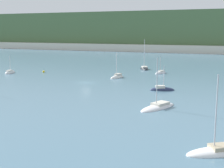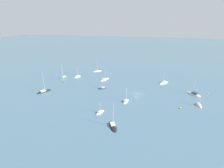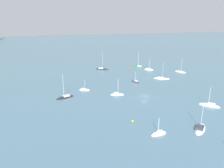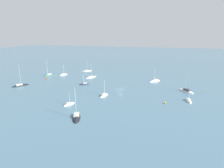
{
  "view_description": "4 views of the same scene",
  "coord_description": "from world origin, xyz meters",
  "px_view_note": "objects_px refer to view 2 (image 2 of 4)",
  "views": [
    {
      "loc": [
        34.69,
        -68.79,
        12.9
      ],
      "look_at": [
        10.74,
        -8.95,
        1.81
      ],
      "focal_mm": 50.0,
      "sensor_mm": 36.0,
      "label": 1
    },
    {
      "loc": [
        -6.07,
        86.7,
        38.26
      ],
      "look_at": [
        14.19,
        -2.02,
        3.66
      ],
      "focal_mm": 28.0,
      "sensor_mm": 36.0,
      "label": 2
    },
    {
      "loc": [
        -79.79,
        32.74,
        32.6
      ],
      "look_at": [
        10.45,
        11.67,
        3.04
      ],
      "focal_mm": 35.0,
      "sensor_mm": 36.0,
      "label": 3
    },
    {
      "loc": [
        -19.08,
        76.91,
        25.1
      ],
      "look_at": [
        3.21,
        2.9,
        3.23
      ],
      "focal_mm": 28.0,
      "sensor_mm": 36.0,
      "label": 4
    }
  ],
  "objects_px": {
    "sailboat_6": "(105,79)",
    "sailboat_5": "(78,77)",
    "sailboat_4": "(100,113)",
    "sailboat_10": "(113,126)",
    "sailboat_2": "(102,89)",
    "sailboat_0": "(63,78)",
    "sailboat_8": "(199,106)",
    "sailboat_11": "(164,83)",
    "mooring_buoy_1": "(64,82)",
    "sailboat_7": "(44,92)",
    "sailboat_1": "(97,71)",
    "sailboat_3": "(194,94)",
    "mooring_buoy_0": "(180,108)",
    "mooring_buoy_2": "(208,94)",
    "sailboat_9": "(126,102)"
  },
  "relations": [
    {
      "from": "sailboat_0",
      "to": "mooring_buoy_1",
      "type": "distance_m",
      "value": 8.9
    },
    {
      "from": "sailboat_5",
      "to": "mooring_buoy_1",
      "type": "relative_size",
      "value": 9.93
    },
    {
      "from": "sailboat_9",
      "to": "sailboat_6",
      "type": "bearing_deg",
      "value": 45.05
    },
    {
      "from": "sailboat_0",
      "to": "sailboat_11",
      "type": "distance_m",
      "value": 66.26
    },
    {
      "from": "sailboat_0",
      "to": "sailboat_10",
      "type": "distance_m",
      "value": 66.16
    },
    {
      "from": "sailboat_2",
      "to": "sailboat_9",
      "type": "xyz_separation_m",
      "value": [
        -15.65,
        13.56,
        0.01
      ]
    },
    {
      "from": "sailboat_11",
      "to": "mooring_buoy_2",
      "type": "height_order",
      "value": "sailboat_11"
    },
    {
      "from": "sailboat_6",
      "to": "sailboat_5",
      "type": "bearing_deg",
      "value": 110.82
    },
    {
      "from": "sailboat_9",
      "to": "sailboat_2",
      "type": "bearing_deg",
      "value": 61.7
    },
    {
      "from": "sailboat_7",
      "to": "sailboat_10",
      "type": "distance_m",
      "value": 50.26
    },
    {
      "from": "sailboat_2",
      "to": "sailboat_0",
      "type": "bearing_deg",
      "value": -42.71
    },
    {
      "from": "sailboat_6",
      "to": "sailboat_7",
      "type": "distance_m",
      "value": 38.43
    },
    {
      "from": "sailboat_5",
      "to": "sailboat_8",
      "type": "xyz_separation_m",
      "value": [
        -71.85,
        26.4,
        -0.03
      ]
    },
    {
      "from": "sailboat_6",
      "to": "mooring_buoy_2",
      "type": "relative_size",
      "value": 17.23
    },
    {
      "from": "sailboat_9",
      "to": "mooring_buoy_1",
      "type": "distance_m",
      "value": 46.55
    },
    {
      "from": "sailboat_5",
      "to": "sailboat_7",
      "type": "xyz_separation_m",
      "value": [
        7.7,
        27.88,
        -0.0
      ]
    },
    {
      "from": "sailboat_10",
      "to": "sailboat_6",
      "type": "bearing_deg",
      "value": 173.46
    },
    {
      "from": "sailboat_2",
      "to": "sailboat_9",
      "type": "relative_size",
      "value": 0.79
    },
    {
      "from": "sailboat_2",
      "to": "mooring_buoy_2",
      "type": "height_order",
      "value": "sailboat_2"
    },
    {
      "from": "sailboat_6",
      "to": "sailboat_9",
      "type": "bearing_deg",
      "value": -124.32
    },
    {
      "from": "sailboat_1",
      "to": "sailboat_3",
      "type": "relative_size",
      "value": 0.98
    },
    {
      "from": "sailboat_10",
      "to": "sailboat_11",
      "type": "relative_size",
      "value": 1.32
    },
    {
      "from": "mooring_buoy_0",
      "to": "sailboat_10",
      "type": "bearing_deg",
      "value": 37.46
    },
    {
      "from": "sailboat_5",
      "to": "mooring_buoy_2",
      "type": "xyz_separation_m",
      "value": [
        -79.73,
        10.96,
        0.17
      ]
    },
    {
      "from": "sailboat_1",
      "to": "mooring_buoy_0",
      "type": "bearing_deg",
      "value": -75.2
    },
    {
      "from": "sailboat_3",
      "to": "sailboat_9",
      "type": "height_order",
      "value": "sailboat_3"
    },
    {
      "from": "sailboat_1",
      "to": "sailboat_8",
      "type": "distance_m",
      "value": 75.91
    },
    {
      "from": "sailboat_3",
      "to": "sailboat_6",
      "type": "height_order",
      "value": "sailboat_3"
    },
    {
      "from": "sailboat_4",
      "to": "sailboat_9",
      "type": "relative_size",
      "value": 0.74
    },
    {
      "from": "sailboat_2",
      "to": "sailboat_11",
      "type": "height_order",
      "value": "sailboat_11"
    },
    {
      "from": "sailboat_2",
      "to": "sailboat_11",
      "type": "bearing_deg",
      "value": -174.02
    },
    {
      "from": "sailboat_3",
      "to": "mooring_buoy_1",
      "type": "height_order",
      "value": "sailboat_3"
    },
    {
      "from": "sailboat_7",
      "to": "sailboat_8",
      "type": "relative_size",
      "value": 1.91
    },
    {
      "from": "sailboat_0",
      "to": "sailboat_4",
      "type": "xyz_separation_m",
      "value": [
        -37.71,
        39.38,
        -0.01
      ]
    },
    {
      "from": "sailboat_7",
      "to": "mooring_buoy_1",
      "type": "height_order",
      "value": "sailboat_7"
    },
    {
      "from": "sailboat_8",
      "to": "sailboat_11",
      "type": "bearing_deg",
      "value": -161.1
    },
    {
      "from": "mooring_buoy_0",
      "to": "mooring_buoy_1",
      "type": "relative_size",
      "value": 0.9
    },
    {
      "from": "sailboat_1",
      "to": "mooring_buoy_2",
      "type": "xyz_separation_m",
      "value": [
        -70.65,
        27.24,
        0.17
      ]
    },
    {
      "from": "sailboat_10",
      "to": "mooring_buoy_0",
      "type": "height_order",
      "value": "sailboat_10"
    },
    {
      "from": "sailboat_2",
      "to": "sailboat_7",
      "type": "bearing_deg",
      "value": 0.5
    },
    {
      "from": "sailboat_3",
      "to": "sailboat_10",
      "type": "xyz_separation_m",
      "value": [
        35.54,
        38.39,
        -0.04
      ]
    },
    {
      "from": "sailboat_2",
      "to": "sailboat_10",
      "type": "height_order",
      "value": "sailboat_10"
    },
    {
      "from": "sailboat_3",
      "to": "mooring_buoy_0",
      "type": "bearing_deg",
      "value": 106.95
    },
    {
      "from": "sailboat_4",
      "to": "sailboat_10",
      "type": "bearing_deg",
      "value": -115.07
    },
    {
      "from": "sailboat_1",
      "to": "sailboat_5",
      "type": "distance_m",
      "value": 18.63
    },
    {
      "from": "sailboat_8",
      "to": "mooring_buoy_0",
      "type": "relative_size",
      "value": 8.9
    },
    {
      "from": "sailboat_3",
      "to": "sailboat_8",
      "type": "bearing_deg",
      "value": 132.38
    },
    {
      "from": "sailboat_5",
      "to": "sailboat_6",
      "type": "xyz_separation_m",
      "value": [
        -19.6,
        0.83,
        -0.01
      ]
    },
    {
      "from": "mooring_buoy_1",
      "to": "sailboat_10",
      "type": "bearing_deg",
      "value": 135.49
    },
    {
      "from": "sailboat_6",
      "to": "mooring_buoy_1",
      "type": "bearing_deg",
      "value": 136.71
    }
  ]
}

